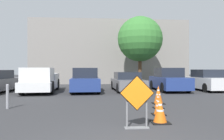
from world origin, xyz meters
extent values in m
plane|color=#333335|center=(0.00, 10.00, 0.00)|extent=(96.00, 96.00, 0.00)
cube|color=black|center=(0.56, 1.75, 0.92)|extent=(0.91, 0.02, 0.91)
cube|color=orange|center=(0.56, 1.73, 0.92)|extent=(0.86, 0.02, 0.86)
cube|color=slate|center=(0.56, 1.79, 0.01)|extent=(0.64, 0.20, 0.02)
cube|color=slate|center=(0.31, 1.79, 0.46)|extent=(0.04, 0.04, 0.92)
cube|color=slate|center=(0.82, 1.79, 0.46)|extent=(0.04, 0.04, 0.92)
cube|color=black|center=(1.33, 2.30, 0.01)|extent=(0.51, 0.51, 0.03)
cone|color=orange|center=(1.33, 2.30, 0.37)|extent=(0.38, 0.38, 0.67)
cylinder|color=white|center=(1.33, 2.30, 0.52)|extent=(0.12, 0.12, 0.06)
cylinder|color=white|center=(1.33, 2.30, 0.35)|extent=(0.21, 0.21, 0.06)
cube|color=black|center=(1.61, 3.37, 0.01)|extent=(0.43, 0.43, 0.03)
cone|color=orange|center=(1.61, 3.37, 0.32)|extent=(0.32, 0.32, 0.58)
cylinder|color=white|center=(1.61, 3.37, 0.45)|extent=(0.10, 0.10, 0.05)
cylinder|color=white|center=(1.61, 3.37, 0.31)|extent=(0.18, 0.18, 0.05)
cube|color=black|center=(1.95, 4.58, 0.01)|extent=(0.38, 0.38, 0.03)
cone|color=orange|center=(1.95, 4.58, 0.32)|extent=(0.28, 0.28, 0.57)
cylinder|color=white|center=(1.95, 4.58, 0.44)|extent=(0.09, 0.09, 0.05)
cylinder|color=white|center=(1.95, 4.58, 0.30)|extent=(0.16, 0.16, 0.05)
cube|color=black|center=(2.27, 5.66, 0.01)|extent=(0.51, 0.51, 0.03)
cone|color=orange|center=(2.27, 5.66, 0.42)|extent=(0.38, 0.38, 0.78)
cylinder|color=white|center=(2.27, 5.66, 0.59)|extent=(0.12, 0.12, 0.07)
cylinder|color=white|center=(2.27, 5.66, 0.41)|extent=(0.21, 0.21, 0.07)
cylinder|color=black|center=(-6.16, 12.29, 0.31)|extent=(0.23, 0.63, 0.62)
cube|color=silver|center=(-4.13, 11.22, 0.50)|extent=(2.20, 5.32, 0.55)
cube|color=silver|center=(-4.06, 10.05, 1.20)|extent=(1.86, 2.19, 0.85)
cube|color=silver|center=(-4.27, 13.46, 1.00)|extent=(1.79, 0.21, 0.45)
cube|color=silver|center=(-3.30, 12.32, 1.00)|extent=(0.25, 2.50, 0.45)
cube|color=silver|center=(-5.09, 12.21, 1.00)|extent=(0.25, 2.50, 0.45)
cylinder|color=black|center=(-3.17, 9.71, 0.41)|extent=(0.29, 0.83, 0.81)
cylinder|color=black|center=(-4.90, 9.61, 0.41)|extent=(0.29, 0.83, 0.81)
cylinder|color=black|center=(-3.36, 12.84, 0.41)|extent=(0.29, 0.83, 0.81)
cylinder|color=black|center=(-5.09, 12.73, 0.41)|extent=(0.29, 0.83, 0.81)
cube|color=navy|center=(-1.20, 11.09, 0.57)|extent=(2.01, 4.45, 0.76)
cube|color=#1E232D|center=(-1.20, 11.19, 1.29)|extent=(1.69, 2.08, 0.67)
cylinder|color=black|center=(-0.30, 9.77, 0.35)|extent=(0.23, 0.71, 0.71)
cylinder|color=black|center=(-1.96, 9.69, 0.35)|extent=(0.23, 0.71, 0.71)
cylinder|color=black|center=(-0.43, 12.48, 0.35)|extent=(0.23, 0.71, 0.71)
cylinder|color=black|center=(-2.09, 12.40, 0.35)|extent=(0.23, 0.71, 0.71)
cube|color=slate|center=(1.74, 11.41, 0.50)|extent=(2.06, 4.33, 0.65)
cube|color=#1E232D|center=(1.73, 11.51, 1.08)|extent=(1.72, 2.03, 0.50)
cylinder|color=black|center=(2.65, 10.14, 0.33)|extent=(0.23, 0.66, 0.65)
cylinder|color=black|center=(0.97, 10.05, 0.33)|extent=(0.23, 0.66, 0.65)
cylinder|color=black|center=(2.51, 12.77, 0.33)|extent=(0.23, 0.66, 0.65)
cylinder|color=black|center=(0.82, 12.67, 0.33)|extent=(0.23, 0.66, 0.65)
cube|color=navy|center=(4.67, 11.24, 0.58)|extent=(1.86, 4.15, 0.79)
cube|color=#1E232D|center=(4.67, 11.34, 1.30)|extent=(1.62, 1.92, 0.65)
cylinder|color=black|center=(5.52, 9.97, 0.34)|extent=(0.21, 0.68, 0.68)
cylinder|color=black|center=(3.85, 9.95, 0.34)|extent=(0.21, 0.68, 0.68)
cylinder|color=black|center=(5.49, 12.53, 0.34)|extent=(0.21, 0.68, 0.68)
cylinder|color=black|center=(3.82, 12.51, 0.34)|extent=(0.21, 0.68, 0.68)
cube|color=silver|center=(7.61, 11.37, 0.56)|extent=(2.00, 4.07, 0.78)
cube|color=#1E232D|center=(7.60, 11.47, 1.22)|extent=(1.71, 1.89, 0.56)
cylinder|color=black|center=(6.78, 10.10, 0.30)|extent=(0.22, 0.61, 0.61)
cylinder|color=black|center=(8.44, 12.64, 0.30)|extent=(0.22, 0.61, 0.61)
cylinder|color=black|center=(6.71, 12.59, 0.30)|extent=(0.22, 0.61, 0.61)
cylinder|color=gray|center=(-3.89, 4.91, 0.45)|extent=(0.11, 0.11, 0.90)
sphere|color=gray|center=(-3.89, 4.91, 0.90)|extent=(0.12, 0.12, 0.12)
cube|color=gray|center=(1.05, 21.06, 3.37)|extent=(16.64, 5.00, 6.74)
cylinder|color=#513823|center=(3.49, 15.55, 1.37)|extent=(0.32, 0.32, 2.73)
sphere|color=#387A33|center=(3.49, 15.55, 4.24)|extent=(4.03, 4.03, 4.03)
camera|label=1|loc=(-0.50, -3.78, 1.53)|focal=35.00mm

